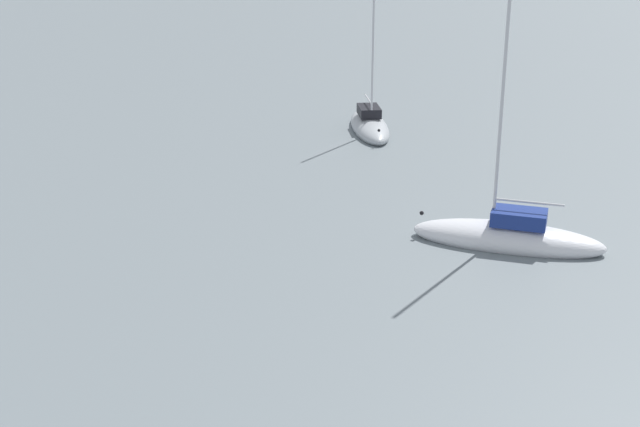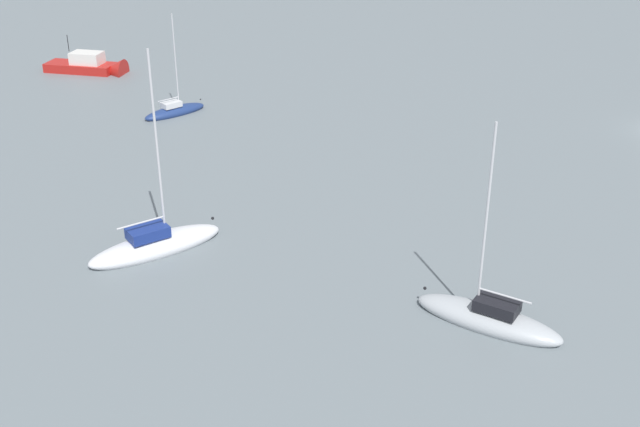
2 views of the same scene
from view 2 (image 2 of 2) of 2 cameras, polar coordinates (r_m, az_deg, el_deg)
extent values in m
ellipsoid|color=navy|center=(65.35, -10.46, 7.25)|extent=(3.40, 5.70, 0.94)
cube|color=silver|center=(65.00, -10.72, 7.77)|extent=(1.42, 1.77, 0.43)
cylinder|color=silver|center=(64.39, -10.42, 10.84)|extent=(0.09, 0.09, 7.36)
cylinder|color=silver|center=(64.73, -10.94, 8.13)|extent=(0.74, 1.83, 0.07)
sphere|color=black|center=(66.46, -8.64, 8.17)|extent=(0.13, 0.13, 0.13)
ellipsoid|color=silver|center=(43.90, -11.79, -2.33)|extent=(3.91, 7.95, 1.31)
cube|color=navy|center=(43.34, -12.36, -1.35)|extent=(1.78, 2.39, 0.60)
cylinder|color=silver|center=(41.76, -11.72, 4.83)|extent=(0.13, 0.13, 10.15)
cylinder|color=silver|center=(42.92, -12.86, -0.66)|extent=(0.72, 2.62, 0.10)
sphere|color=black|center=(44.85, -7.78, -0.35)|extent=(0.17, 0.17, 0.17)
ellipsoid|color=#ADB2B7|center=(37.67, 12.06, -7.52)|extent=(6.85, 5.84, 1.21)
cube|color=black|center=(37.11, 12.69, -6.52)|extent=(2.31, 2.15, 0.55)
cylinder|color=silver|center=(35.34, 11.96, -0.37)|extent=(0.12, 0.12, 8.96)
cylinder|color=silver|center=(36.71, 13.25, -5.82)|extent=(2.03, 1.55, 0.09)
sphere|color=black|center=(38.28, 7.60, -5.38)|extent=(0.16, 0.16, 0.16)
cube|color=red|center=(79.62, -16.92, 9.99)|extent=(5.70, 6.81, 1.10)
cone|color=red|center=(78.08, -14.77, 9.95)|extent=(3.21, 3.21, 2.32)
cube|color=silver|center=(78.96, -16.51, 10.75)|extent=(3.15, 3.43, 1.10)
cube|color=#283847|center=(78.58, -16.00, 10.78)|extent=(1.51, 1.09, 0.77)
cylinder|color=black|center=(79.52, -17.78, 11.67)|extent=(0.07, 0.07, 1.54)
camera|label=1|loc=(70.66, -26.43, 17.53)|focal=48.93mm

